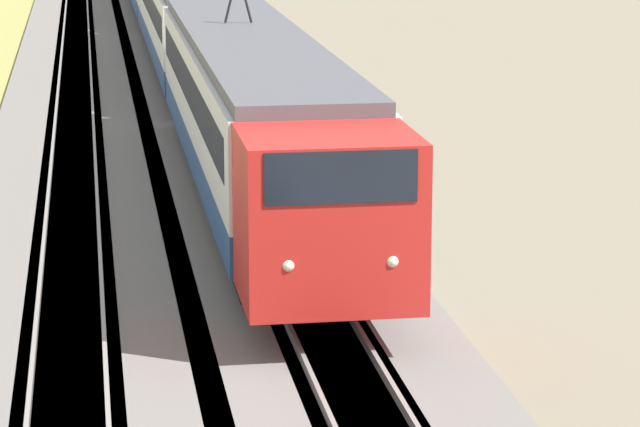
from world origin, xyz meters
TOP-DOWN VIEW (x-y plane):
  - ballast_main at (50.00, 0.00)m, footprint 240.00×4.40m
  - ballast_adjacent at (50.00, -3.98)m, footprint 240.00×4.40m
  - track_main at (50.00, 0.00)m, footprint 240.00×1.57m
  - track_adjacent at (50.00, -3.98)m, footprint 240.00×1.57m
  - passenger_train at (50.85, -3.98)m, footprint 64.81×2.83m

SIDE VIEW (x-z plane):
  - ballast_main at x=50.00m, z-range 0.00..0.30m
  - ballast_adjacent at x=50.00m, z-range 0.00..0.30m
  - track_main at x=50.00m, z-range -0.07..0.38m
  - track_adjacent at x=50.00m, z-range -0.07..0.38m
  - passenger_train at x=50.85m, z-range -0.17..4.77m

